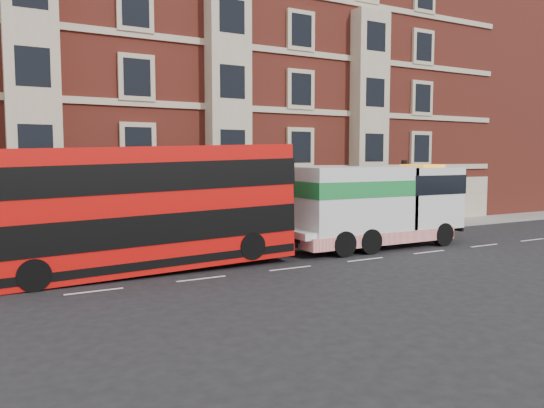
# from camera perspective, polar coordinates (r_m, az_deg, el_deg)

# --- Properties ---
(ground) EXTENTS (120.00, 120.00, 0.00)m
(ground) POSITION_cam_1_polar(r_m,az_deg,el_deg) (22.54, 1.99, -6.94)
(ground) COLOR black
(ground) RESTS_ON ground
(sidewalk) EXTENTS (90.00, 3.00, 0.15)m
(sidewalk) POSITION_cam_1_polar(r_m,az_deg,el_deg) (29.11, -5.62, -4.08)
(sidewalk) COLOR slate
(sidewalk) RESTS_ON ground
(victorian_terrace) EXTENTS (45.00, 12.00, 20.40)m
(victorian_terrace) POSITION_cam_1_polar(r_m,az_deg,el_deg) (36.32, -9.82, 13.50)
(victorian_terrace) COLOR maroon
(victorian_terrace) RESTS_ON ground
(filler_east) EXTENTS (18.00, 10.00, 19.00)m
(filler_east) POSITION_cam_1_polar(r_m,az_deg,el_deg) (54.62, 24.16, 9.59)
(filler_east) COLOR maroon
(filler_east) RESTS_ON ground
(lamp_post_west) EXTENTS (0.35, 0.15, 4.35)m
(lamp_post_west) POSITION_cam_1_polar(r_m,az_deg,el_deg) (25.76, -16.86, 0.37)
(lamp_post_west) COLOR black
(lamp_post_west) RESTS_ON sidewalk
(lamp_post_east) EXTENTS (0.35, 0.15, 4.35)m
(lamp_post_east) POSITION_cam_1_polar(r_m,az_deg,el_deg) (34.33, 13.98, 1.55)
(lamp_post_east) COLOR black
(lamp_post_east) RESTS_ON sidewalk
(double_decker_bus) EXTENTS (12.58, 2.89, 5.10)m
(double_decker_bus) POSITION_cam_1_polar(r_m,az_deg,el_deg) (22.08, -13.65, -0.24)
(double_decker_bus) COLOR red
(double_decker_bus) RESTS_ON ground
(tow_truck) EXTENTS (10.08, 2.98, 4.20)m
(tow_truck) POSITION_cam_1_polar(r_m,az_deg,el_deg) (27.82, 11.10, -0.10)
(tow_truck) COLOR silver
(tow_truck) RESTS_ON ground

